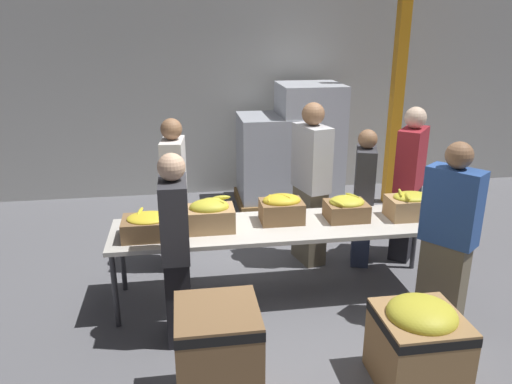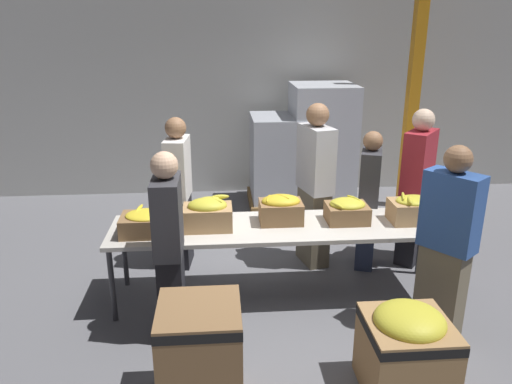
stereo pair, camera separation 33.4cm
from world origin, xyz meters
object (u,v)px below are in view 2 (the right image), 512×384
(volunteer_1, at_px, (169,249))
(volunteer_2, at_px, (416,189))
(banana_box_2, at_px, (281,208))
(volunteer_3, at_px, (315,187))
(banana_box_0, at_px, (147,222))
(donation_bin_0, at_px, (200,353))
(banana_box_3, at_px, (347,210))
(sorting_table, at_px, (280,230))
(volunteer_4, at_px, (368,201))
(donation_bin_1, at_px, (406,348))
(pallet_stack_0, at_px, (321,147))
(support_pillar, at_px, (416,67))
(volunteer_0, at_px, (179,194))
(banana_box_4, at_px, (414,209))
(pallet_stack_1, at_px, (282,162))
(volunteer_5, at_px, (447,244))
(banana_box_1, at_px, (208,213))

(volunteer_1, relative_size, volunteer_2, 0.94)
(banana_box_2, height_order, volunteer_3, volunteer_3)
(banana_box_0, xyz_separation_m, donation_bin_0, (0.50, -1.33, -0.44))
(banana_box_3, relative_size, volunteer_3, 0.22)
(sorting_table, height_order, volunteer_4, volunteer_4)
(banana_box_0, distance_m, donation_bin_1, 2.43)
(donation_bin_1, xyz_separation_m, pallet_stack_0, (0.19, 4.02, 0.50))
(volunteer_3, height_order, support_pillar, support_pillar)
(banana_box_0, xyz_separation_m, volunteer_2, (2.80, 0.73, 0.00))
(volunteer_0, bearing_deg, donation_bin_1, 44.42)
(banana_box_4, distance_m, volunteer_0, 2.42)
(donation_bin_1, height_order, pallet_stack_1, pallet_stack_1)
(volunteer_5, height_order, pallet_stack_1, volunteer_5)
(volunteer_1, bearing_deg, banana_box_1, -28.92)
(banana_box_0, bearing_deg, volunteer_5, -13.54)
(volunteer_2, height_order, volunteer_5, volunteer_2)
(banana_box_2, height_order, volunteer_5, volunteer_5)
(volunteer_3, distance_m, donation_bin_1, 2.21)
(volunteer_0, relative_size, pallet_stack_1, 1.25)
(donation_bin_0, distance_m, support_pillar, 5.04)
(volunteer_0, bearing_deg, volunteer_4, 90.40)
(banana_box_0, xyz_separation_m, volunteer_5, (2.54, -0.61, -0.03))
(volunteer_2, distance_m, volunteer_5, 1.37)
(donation_bin_1, relative_size, support_pillar, 0.17)
(banana_box_1, bearing_deg, donation_bin_1, -45.05)
(volunteer_0, distance_m, volunteer_2, 2.57)
(pallet_stack_0, bearing_deg, volunteer_1, -121.27)
(volunteer_4, relative_size, donation_bin_1, 2.18)
(support_pillar, bearing_deg, volunteer_5, -104.96)
(pallet_stack_0, bearing_deg, donation_bin_1, -92.68)
(donation_bin_0, xyz_separation_m, pallet_stack_1, (1.09, 4.01, 0.23))
(banana_box_0, xyz_separation_m, banana_box_4, (2.53, 0.09, 0.02))
(banana_box_2, distance_m, support_pillar, 3.34)
(banana_box_4, bearing_deg, banana_box_3, 175.59)
(pallet_stack_1, bearing_deg, banana_box_3, -83.35)
(volunteer_4, bearing_deg, volunteer_0, -77.05)
(donation_bin_1, distance_m, pallet_stack_0, 4.05)
(volunteer_4, distance_m, support_pillar, 2.48)
(banana_box_1, distance_m, volunteer_0, 0.85)
(volunteer_0, height_order, volunteer_4, volunteer_0)
(volunteer_0, bearing_deg, volunteer_2, 93.08)
(pallet_stack_1, bearing_deg, volunteer_0, -127.05)
(sorting_table, xyz_separation_m, volunteer_2, (1.57, 0.64, 0.16))
(pallet_stack_0, bearing_deg, volunteer_3, -103.78)
(volunteer_2, bearing_deg, sorting_table, -28.55)
(volunteer_4, xyz_separation_m, volunteer_5, (0.28, -1.28, 0.08))
(volunteer_0, height_order, donation_bin_1, volunteer_0)
(volunteer_2, relative_size, volunteer_5, 1.03)
(volunteer_1, height_order, volunteer_4, volunteer_1)
(banana_box_0, relative_size, volunteer_1, 0.28)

